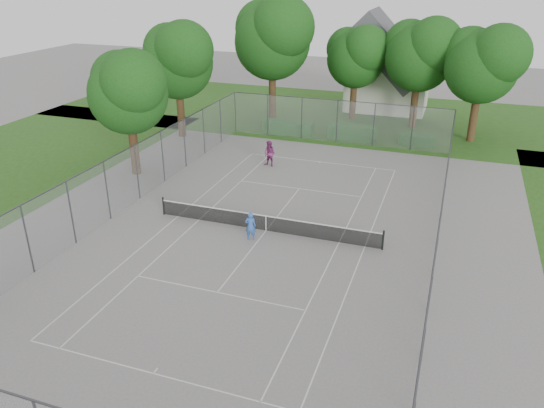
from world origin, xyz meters
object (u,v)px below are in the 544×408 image
(tennis_net, at_px, (266,223))
(girl_player, at_px, (251,226))
(house, at_px, (389,70))
(woman_player, at_px, (270,154))

(tennis_net, height_order, girl_player, girl_player)
(house, distance_m, girl_player, 31.07)
(house, bearing_deg, woman_player, -105.62)
(woman_player, bearing_deg, girl_player, -61.41)
(girl_player, xyz_separation_m, woman_player, (-2.85, 11.03, 0.15))
(tennis_net, distance_m, house, 29.87)
(girl_player, relative_size, woman_player, 0.84)
(girl_player, bearing_deg, house, -111.62)
(tennis_net, xyz_separation_m, house, (2.24, 29.60, 3.36))
(tennis_net, height_order, woman_player, woman_player)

